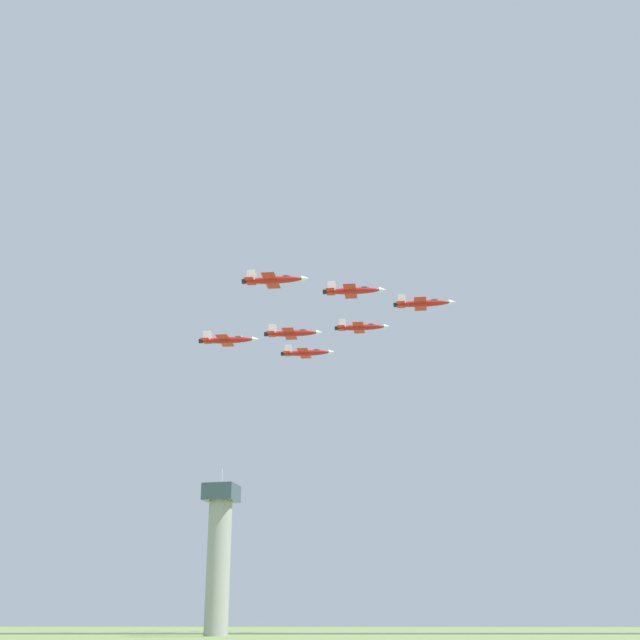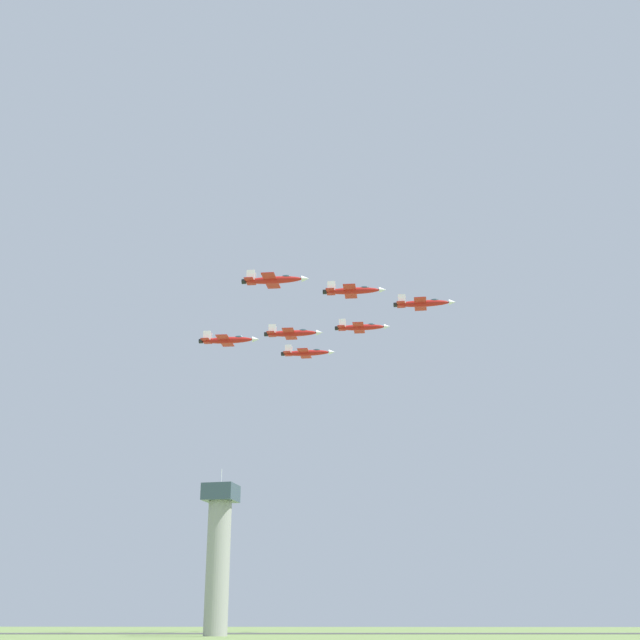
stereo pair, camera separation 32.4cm
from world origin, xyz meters
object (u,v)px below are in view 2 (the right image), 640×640
jet_left_outer (307,353)px  jet_trailing (228,340)px  control_tower (218,552)px  jet_right_wingman (353,291)px  jet_right_outer (274,280)px  jet_left_wingman (361,327)px  jet_slot_rear (292,333)px  jet_lead (423,303)px

jet_left_outer → jet_trailing: size_ratio=1.00×
control_tower → jet_left_outer: 127.00m
jet_right_wingman → jet_right_outer: 25.41m
jet_left_wingman → jet_right_outer: bearing=-112.2°
jet_left_outer → jet_slot_rear: jet_left_outer is taller
jet_right_wingman → jet_lead: bearing=39.3°
jet_left_wingman → jet_right_outer: size_ratio=0.98×
jet_lead → control_tower: bearing=-118.7°
jet_lead → jet_left_outer: 50.66m
jet_lead → jet_left_wingman: bearing=140.7°
jet_right_outer → jet_slot_rear: 32.91m
control_tower → jet_left_outer: (8.25, -104.24, 72.08)m
control_tower → jet_slot_rear: (4.87, -71.67, 67.74)m
jet_slot_rear → jet_right_wingman: bearing=-41.5°
jet_lead → jet_right_outer: size_ratio=1.03×
jet_right_outer → jet_trailing: bearing=120.7°
jet_slot_rear → control_tower: bearing=-93.2°
control_tower → jet_left_wingman: (-12.59, -89.94, 74.57)m
jet_left_outer → jet_right_outer: size_ratio=1.02×
jet_left_outer → jet_slot_rear: size_ratio=1.04×
control_tower → jet_left_wingman: jet_left_wingman is taller
jet_lead → jet_right_outer: (34.93, 36.53, -4.34)m
control_tower → jet_left_wingman: bearing=-98.0°
jet_right_outer → jet_lead: bearing=40.6°
jet_left_wingman → jet_right_outer: (14.09, 50.83, -3.46)m
jet_right_wingman → jet_left_outer: 52.77m
jet_left_wingman → jet_right_wingman: size_ratio=0.99×
jet_lead → jet_right_wingman: bearing=-138.6°
jet_lead → jet_trailing: jet_lead is taller
jet_lead → jet_right_wingman: (17.47, 18.27, -1.68)m
jet_left_wingman → jet_right_wingman: (-3.38, 32.56, -0.80)m
jet_right_wingman → jet_slot_rear: (20.84, -14.29, -6.02)m
jet_left_wingman → jet_trailing: 42.64m
jet_right_wingman → jet_slot_rear: 25.98m
jet_slot_rear → jet_trailing: 19.30m
jet_right_outer → jet_trailing: 38.27m
jet_slot_rear → jet_trailing: size_ratio=0.96×
jet_right_wingman → jet_trailing: size_ratio=0.97×
jet_left_wingman → jet_left_outer: size_ratio=0.96×
control_tower → jet_lead: size_ratio=1.67×
control_tower → jet_right_outer: 81.17m
control_tower → jet_left_outer: bearing=-85.5°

